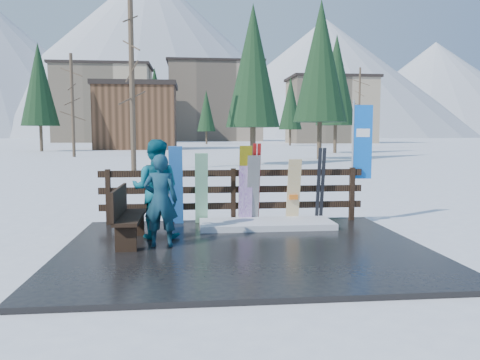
{
  "coord_description": "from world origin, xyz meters",
  "views": [
    {
      "loc": [
        -0.87,
        -7.62,
        1.95
      ],
      "look_at": [
        0.02,
        1.0,
        1.1
      ],
      "focal_mm": 35.0,
      "sensor_mm": 36.0,
      "label": 1
    }
  ],
  "objects": [
    {
      "name": "person_back",
      "position": [
        -1.52,
        0.84,
        0.97
      ],
      "size": [
        0.96,
        0.8,
        1.78
      ],
      "primitive_type": "imported",
      "rotation": [
        0.0,
        0.0,
        2.99
      ],
      "color": "#0C586C",
      "rests_on": "deck"
    },
    {
      "name": "snowboard_3",
      "position": [
        0.24,
        1.98,
        0.78
      ],
      "size": [
        0.28,
        0.25,
        1.39
      ],
      "primitive_type": "cube",
      "rotation": [
        0.16,
        0.0,
        0.0
      ],
      "color": "white",
      "rests_on": "deck"
    },
    {
      "name": "fence",
      "position": [
        0.0,
        2.2,
        0.74
      ],
      "size": [
        5.6,
        0.1,
        1.15
      ],
      "color": "black",
      "rests_on": "deck"
    },
    {
      "name": "ski_pair_b",
      "position": [
        1.85,
        2.05,
        0.87
      ],
      "size": [
        0.17,
        0.25,
        1.59
      ],
      "color": "black",
      "rests_on": "deck"
    },
    {
      "name": "snowboard_2",
      "position": [
        0.22,
        1.98,
        0.9
      ],
      "size": [
        0.26,
        0.36,
        1.64
      ],
      "primitive_type": "cube",
      "rotation": [
        0.2,
        0.0,
        0.0
      ],
      "color": "#FFE309",
      "rests_on": "deck"
    },
    {
      "name": "snow_patch",
      "position": [
        0.62,
        1.6,
        0.14
      ],
      "size": [
        2.68,
        1.0,
        0.12
      ],
      "primitive_type": "cube",
      "color": "white",
      "rests_on": "deck"
    },
    {
      "name": "mountains",
      "position": [
        -10.5,
        328.41,
        50.2
      ],
      "size": [
        520.0,
        260.0,
        120.0
      ],
      "color": "white",
      "rests_on": "ground"
    },
    {
      "name": "resort_buildings",
      "position": [
        1.03,
        115.41,
        9.81
      ],
      "size": [
        73.0,
        87.6,
        22.6
      ],
      "color": "tan",
      "rests_on": "ground"
    },
    {
      "name": "rental_flag",
      "position": [
        2.78,
        2.25,
        1.69
      ],
      "size": [
        0.45,
        0.04,
        2.6
      ],
      "color": "silver",
      "rests_on": "deck"
    },
    {
      "name": "snowboard_1",
      "position": [
        -0.68,
        1.98,
        0.83
      ],
      "size": [
        0.26,
        0.45,
        1.49
      ],
      "primitive_type": "cube",
      "rotation": [
        0.28,
        0.0,
        0.0
      ],
      "color": "white",
      "rests_on": "deck"
    },
    {
      "name": "bench",
      "position": [
        -2.0,
        0.45,
        0.6
      ],
      "size": [
        0.41,
        1.5,
        0.97
      ],
      "color": "black",
      "rests_on": "deck"
    },
    {
      "name": "deck",
      "position": [
        0.0,
        0.0,
        0.04
      ],
      "size": [
        6.0,
        5.0,
        0.08
      ],
      "primitive_type": "cube",
      "color": "black",
      "rests_on": "ground"
    },
    {
      "name": "ski_pair_a",
      "position": [
        0.47,
        2.05,
        0.92
      ],
      "size": [
        0.16,
        0.33,
        1.68
      ],
      "color": "#A41514",
      "rests_on": "deck"
    },
    {
      "name": "person_front",
      "position": [
        -1.39,
        0.17,
        0.85
      ],
      "size": [
        0.59,
        0.42,
        1.55
      ],
      "primitive_type": "imported",
      "rotation": [
        0.0,
        0.0,
        3.06
      ],
      "color": "#17505D",
      "rests_on": "deck"
    },
    {
      "name": "snowboard_4",
      "position": [
        0.4,
        1.98,
        0.8
      ],
      "size": [
        0.26,
        0.35,
        1.44
      ],
      "primitive_type": "cube",
      "rotation": [
        0.22,
        0.0,
        0.0
      ],
      "color": "black",
      "rests_on": "deck"
    },
    {
      "name": "snowboard_0",
      "position": [
        -1.2,
        1.98,
        0.9
      ],
      "size": [
        0.28,
        0.41,
        1.63
      ],
      "primitive_type": "cube",
      "rotation": [
        0.23,
        0.0,
        0.0
      ],
      "color": "blue",
      "rests_on": "deck"
    },
    {
      "name": "snowboard_5",
      "position": [
        1.25,
        1.98,
        0.76
      ],
      "size": [
        0.28,
        0.32,
        1.36
      ],
      "primitive_type": "cube",
      "rotation": [
        0.22,
        0.0,
        0.0
      ],
      "color": "silver",
      "rests_on": "deck"
    },
    {
      "name": "ground",
      "position": [
        0.0,
        0.0,
        0.0
      ],
      "size": [
        700.0,
        700.0,
        0.0
      ],
      "primitive_type": "plane",
      "color": "white",
      "rests_on": "ground"
    },
    {
      "name": "trees",
      "position": [
        2.88,
        50.06,
        5.52
      ],
      "size": [
        42.24,
        68.95,
        11.65
      ],
      "color": "#382B1E",
      "rests_on": "ground"
    }
  ]
}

